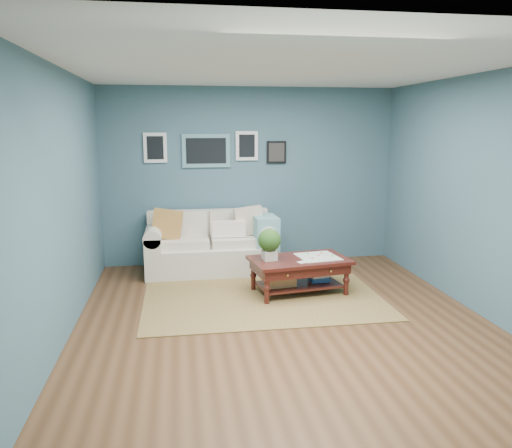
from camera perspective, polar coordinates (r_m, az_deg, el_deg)
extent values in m
plane|color=brown|center=(5.65, 3.06, -10.85)|extent=(5.00, 5.00, 0.00)
plane|color=white|center=(5.28, 3.37, 17.49)|extent=(5.00, 5.00, 0.00)
cube|color=#40636D|center=(7.74, -0.67, 5.46)|extent=(4.50, 0.02, 2.70)
cube|color=#40636D|center=(2.95, 13.41, -4.18)|extent=(4.50, 0.02, 2.70)
cube|color=#40636D|center=(5.31, -21.30, 2.09)|extent=(0.02, 5.00, 2.70)
cube|color=#40636D|center=(6.17, 24.13, 3.04)|extent=(0.02, 5.00, 2.70)
cube|color=#5B8C99|center=(7.62, -5.73, 8.33)|extent=(0.72, 0.03, 0.50)
cube|color=black|center=(7.60, -5.72, 8.32)|extent=(0.60, 0.01, 0.38)
cube|color=white|center=(7.61, -11.44, 8.54)|extent=(0.34, 0.03, 0.44)
cube|color=white|center=(7.68, -1.06, 8.93)|extent=(0.34, 0.03, 0.44)
cube|color=black|center=(7.76, 2.35, 8.20)|extent=(0.30, 0.03, 0.34)
cube|color=brown|center=(6.46, 0.52, -7.93)|extent=(2.93, 2.35, 0.01)
cube|color=beige|center=(7.38, -5.28, -3.93)|extent=(1.37, 0.85, 0.41)
cube|color=beige|center=(7.60, -5.50, -0.12)|extent=(1.80, 0.21, 0.46)
cube|color=beige|center=(7.35, -11.57, -3.39)|extent=(0.23, 0.85, 0.60)
cube|color=beige|center=(7.45, 0.89, -2.98)|extent=(0.23, 0.85, 0.60)
cylinder|color=beige|center=(7.28, -11.66, -1.10)|extent=(0.25, 0.85, 0.25)
cylinder|color=beige|center=(7.38, 0.90, -0.72)|extent=(0.25, 0.85, 0.25)
cube|color=beige|center=(7.25, -8.19, -2.11)|extent=(0.70, 0.54, 0.13)
cube|color=beige|center=(7.29, -2.40, -1.92)|extent=(0.70, 0.54, 0.13)
cube|color=beige|center=(7.46, -8.28, 0.14)|extent=(0.70, 0.12, 0.35)
cube|color=beige|center=(7.50, -2.65, 0.30)|extent=(0.70, 0.12, 0.35)
cube|color=#D68241|center=(7.20, -10.10, -0.01)|extent=(0.47, 0.17, 0.46)
cube|color=beige|center=(7.33, -0.84, 0.37)|extent=(0.46, 0.17, 0.45)
cube|color=white|center=(7.20, -3.14, -0.56)|extent=(0.48, 0.12, 0.23)
cube|color=#7ABBB7|center=(7.30, 1.05, -2.09)|extent=(0.33, 0.53, 0.77)
cube|color=#36110B|center=(6.39, 4.98, -4.12)|extent=(1.32, 0.89, 0.04)
cube|color=#36110B|center=(6.41, 4.97, -4.83)|extent=(1.22, 0.80, 0.12)
cube|color=#36110B|center=(6.48, 4.93, -6.89)|extent=(1.11, 0.68, 0.03)
sphere|color=gold|center=(6.01, 3.63, -5.88)|extent=(0.03, 0.03, 0.03)
sphere|color=gold|center=(6.24, 8.56, -5.37)|extent=(0.03, 0.03, 0.03)
cylinder|color=#36110B|center=(6.03, 1.24, -7.30)|extent=(0.06, 0.06, 0.42)
cylinder|color=#36110B|center=(6.43, 10.29, -6.29)|extent=(0.06, 0.06, 0.42)
cylinder|color=#36110B|center=(6.53, -0.31, -5.85)|extent=(0.06, 0.06, 0.42)
cylinder|color=#36110B|center=(6.90, 8.17, -5.02)|extent=(0.06, 0.06, 0.42)
cube|color=beige|center=(6.28, 1.54, -3.58)|extent=(0.19, 0.19, 0.12)
sphere|color=#2D521C|center=(6.23, 1.55, -1.86)|extent=(0.29, 0.29, 0.29)
cube|color=white|center=(6.48, 7.07, -3.72)|extent=(0.56, 0.56, 0.01)
cube|color=#B17952|center=(6.36, 2.81, -6.14)|extent=(0.38, 0.29, 0.20)
cube|color=#265697|center=(6.59, 7.19, -6.00)|extent=(0.27, 0.22, 0.11)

